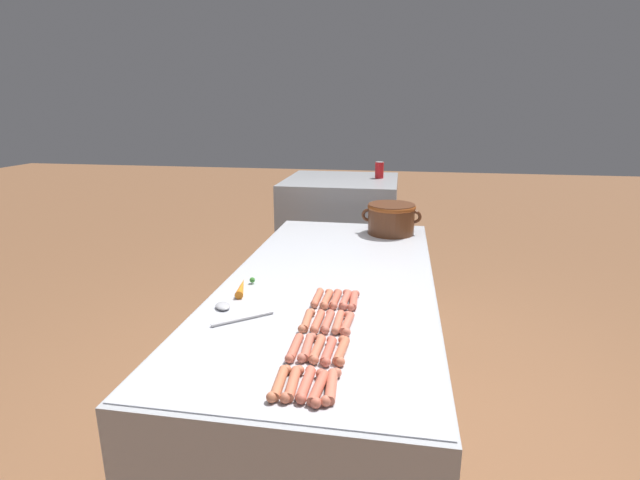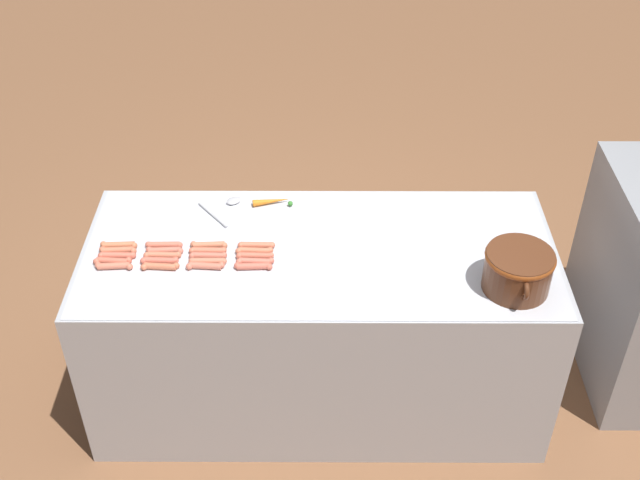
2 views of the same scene
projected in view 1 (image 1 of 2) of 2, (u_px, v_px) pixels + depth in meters
name	position (u px, v px, depth m)	size (l,w,h in m)	color
ground_plane	(329.00, 447.00, 2.25)	(20.00, 20.00, 0.00)	brown
griddle_counter	(330.00, 366.00, 2.13)	(0.86, 1.98, 0.85)	#ADAFB5
back_cabinet	(341.00, 243.00, 3.75)	(0.84, 0.85, 1.02)	#939599
hot_dog_0	(279.00, 383.00, 1.22)	(0.03, 0.16, 0.03)	#CC724C
hot_dog_1	(295.00, 347.00, 1.40)	(0.03, 0.16, 0.03)	#CF6850
hot_dog_2	(307.00, 320.00, 1.58)	(0.03, 0.16, 0.03)	#CA7250
hot_dog_3	(317.00, 298.00, 1.76)	(0.03, 0.16, 0.03)	#D36E50
hot_dog_4	(293.00, 383.00, 1.22)	(0.04, 0.16, 0.03)	#D16E4F
hot_dog_5	(307.00, 347.00, 1.40)	(0.03, 0.16, 0.03)	#C96B55
hot_dog_6	(318.00, 321.00, 1.57)	(0.03, 0.16, 0.03)	#D26B4F
hot_dog_7	(327.00, 299.00, 1.75)	(0.03, 0.16, 0.03)	#CF6D4E
hot_dog_8	(306.00, 384.00, 1.22)	(0.03, 0.16, 0.03)	#D86851
hot_dog_9	(317.00, 349.00, 1.39)	(0.03, 0.16, 0.03)	#D07051
hot_dog_10	(328.00, 321.00, 1.57)	(0.03, 0.16, 0.03)	#C96852
hot_dog_11	(336.00, 299.00, 1.75)	(0.03, 0.16, 0.03)	#CB644C
hot_dog_12	(318.00, 388.00, 1.20)	(0.04, 0.16, 0.03)	#CD654D
hot_dog_13	(329.00, 351.00, 1.38)	(0.03, 0.16, 0.03)	#D36450
hot_dog_14	(338.00, 322.00, 1.57)	(0.03, 0.16, 0.03)	#CB6F53
hot_dog_15	(345.00, 299.00, 1.75)	(0.03, 0.16, 0.03)	#D06954
hot_dog_16	(331.00, 386.00, 1.21)	(0.04, 0.16, 0.03)	#D77055
hot_dog_17	(341.00, 350.00, 1.38)	(0.04, 0.16, 0.03)	#D46E4C
hot_dog_18	(347.00, 323.00, 1.55)	(0.04, 0.16, 0.03)	#D26D54
hot_dog_19	(354.00, 300.00, 1.74)	(0.03, 0.16, 0.03)	#D0644F
bean_pot	(391.00, 217.00, 2.68)	(0.34, 0.27, 0.17)	#562D19
serving_spoon	(229.00, 310.00, 1.67)	(0.23, 0.20, 0.02)	#B7B7BC
carrot	(242.00, 287.00, 1.86)	(0.07, 0.18, 0.03)	orange
soda_can	(379.00, 170.00, 3.62)	(0.07, 0.07, 0.12)	red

